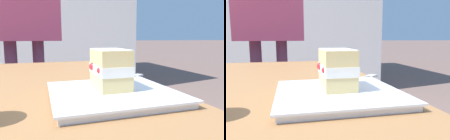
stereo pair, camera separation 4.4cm
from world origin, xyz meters
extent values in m
cylinder|color=olive|center=(-0.56, 0.41, 0.35)|extent=(0.07, 0.07, 0.70)
cube|color=white|center=(0.12, 0.31, 0.74)|extent=(0.24, 0.24, 0.01)
cube|color=white|center=(0.12, 0.31, 0.75)|extent=(0.25, 0.25, 0.00)
cube|color=#E0C17A|center=(0.10, 0.32, 0.77)|extent=(0.10, 0.06, 0.03)
cube|color=white|center=(0.10, 0.32, 0.79)|extent=(0.11, 0.07, 0.02)
sphere|color=red|center=(0.10, 0.35, 0.79)|extent=(0.02, 0.02, 0.02)
sphere|color=red|center=(0.08, 0.28, 0.80)|extent=(0.02, 0.02, 0.02)
sphere|color=red|center=(0.13, 0.28, 0.80)|extent=(0.01, 0.01, 0.01)
cube|color=#E0C17A|center=(0.10, 0.32, 0.82)|extent=(0.10, 0.06, 0.03)
cube|color=white|center=(0.10, 0.32, 0.84)|extent=(0.10, 0.06, 0.00)
cylinder|color=silver|center=(-0.04, 0.40, 0.74)|extent=(0.08, 0.12, 0.01)
cube|color=silver|center=(-0.09, 0.47, 0.74)|extent=(0.04, 0.04, 0.01)
cylinder|color=#5D3049|center=(-1.01, -0.01, 0.42)|extent=(0.08, 0.08, 0.84)
cylinder|color=#5D3049|center=(-1.05, 0.16, 0.42)|extent=(0.08, 0.08, 0.84)
camera|label=1|loc=(0.53, 0.18, 0.86)|focal=34.47mm
camera|label=2|loc=(0.55, 0.22, 0.86)|focal=34.47mm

